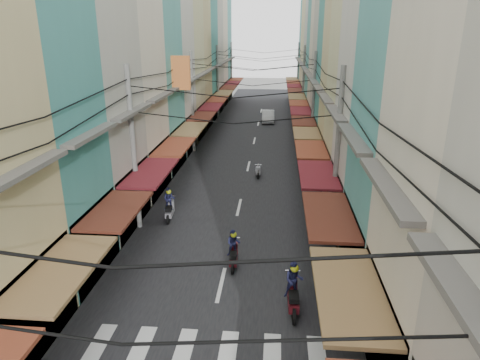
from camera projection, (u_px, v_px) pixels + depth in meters
The scene contains 15 objects.
ground at pixel (227, 260), 18.97m from camera, with size 160.00×160.00×0.00m, color slate.
road at pixel (253, 146), 37.79m from camera, with size 10.00×80.00×0.02m, color black.
sidewalk_left at pixel (181, 144), 38.32m from camera, with size 3.00×80.00×0.06m, color slate.
sidewalk_right at pixel (327, 148), 37.25m from camera, with size 3.00×80.00×0.06m, color slate.
crosswalk at pixel (205, 356), 13.31m from camera, with size 7.55×2.40×0.01m.
building_row_left at pixel (146, 29), 32.00m from camera, with size 7.80×67.67×23.70m.
building_row_right at pixel (361, 34), 30.71m from camera, with size 7.80×68.98×22.59m.
utility_poles at pixel (250, 75), 30.94m from camera, with size 10.20×66.13×8.20m.
white_car at pixel (268, 122), 48.01m from camera, with size 4.50×1.76×1.59m, color #BCBCC1.
bicycle at pixel (407, 280), 17.42m from camera, with size 0.65×1.73×1.19m, color black.
moving_scooters at pixel (235, 239), 19.64m from camera, with size 6.90×17.02×1.96m.
parked_scooters at pixel (337, 327), 13.88m from camera, with size 13.31×13.10×1.01m.
pedestrians at pixel (132, 237), 18.92m from camera, with size 11.97×21.18×2.08m.
market_umbrella at pixel (437, 287), 12.88m from camera, with size 2.47×2.47×2.60m.
traffic_sign at pixel (356, 271), 14.14m from camera, with size 0.10×0.63×2.87m.
Camera 1 is at (2.04, -16.64, 9.56)m, focal length 32.00 mm.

